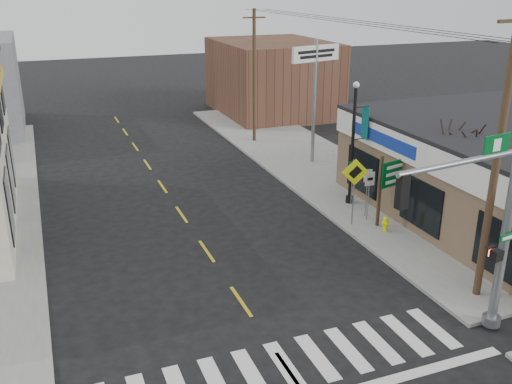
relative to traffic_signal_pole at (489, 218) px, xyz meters
name	(u,v)px	position (x,y,z in m)	size (l,w,h in m)	color
ground	(291,374)	(-5.90, 0.22, -3.77)	(140.00, 140.00, 0.00)	black
sidewalk_right	(344,182)	(3.10, 13.22, -3.71)	(6.00, 38.00, 0.13)	gray
center_line	(207,251)	(-5.90, 8.22, -3.77)	(0.12, 56.00, 0.01)	gold
crosswalk	(285,365)	(-5.90, 0.62, -3.77)	(11.00, 2.20, 0.01)	silver
bldg_distant_right	(272,78)	(6.10, 30.22, -0.97)	(8.00, 10.00, 5.60)	brown
traffic_signal_pole	(489,218)	(0.00, 0.00, 0.00)	(4.83, 0.38, 6.12)	slate
guide_sign	(396,180)	(2.30, 7.68, -1.66)	(1.77, 0.14, 3.10)	#473321
fire_hydrant	(385,223)	(1.58, 7.12, -3.30)	(0.20, 0.20, 0.63)	#E1EC00
ped_crossing_sign	(355,181)	(0.61, 8.18, -1.63)	(1.15, 0.08, 2.96)	gray
lamp_post	(354,134)	(1.87, 10.50, -0.33)	(0.74, 0.58, 5.71)	black
dance_center_sign	(315,71)	(3.10, 17.02, 1.52)	(3.23, 0.20, 6.86)	gray
bare_tree	(463,130)	(4.40, 6.45, 0.59)	(2.69, 2.69, 5.38)	black
shrub_front	(510,262)	(3.52, 2.22, -3.11)	(1.41, 1.41, 1.06)	#1C3B16
shrub_back	(436,228)	(3.17, 5.88, -3.26)	(1.02, 1.02, 0.77)	#1D3215
utility_pole_near	(498,156)	(1.60, 1.63, 1.20)	(1.64, 0.25, 9.44)	#41351C
utility_pole_far	(254,75)	(1.60, 22.49, 0.60)	(1.44, 0.22, 8.27)	#40341C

